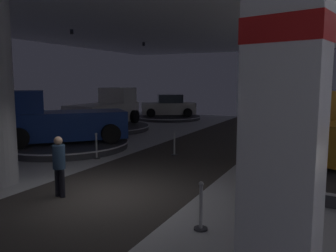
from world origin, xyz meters
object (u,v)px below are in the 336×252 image
at_px(visitor_walking_near, 59,163).
at_px(display_platform_mid_left, 66,144).
at_px(brand_sign_pylon, 282,133).
at_px(display_platform_far_left, 104,127).
at_px(pickup_truck_far_left, 106,110).
at_px(pickup_truck_mid_left, 57,121).
at_px(display_platform_deep_left, 168,117).
at_px(display_car_deep_left, 169,106).

bearing_deg(visitor_walking_near, display_platform_mid_left, 131.39).
xyz_separation_m(brand_sign_pylon, display_platform_far_left, (-12.30, 12.40, -2.11)).
bearing_deg(visitor_walking_near, pickup_truck_far_left, 120.79).
xyz_separation_m(brand_sign_pylon, pickup_truck_mid_left, (-10.46, 6.52, -1.03)).
bearing_deg(display_platform_mid_left, pickup_truck_far_left, 109.25).
xyz_separation_m(pickup_truck_far_left, visitor_walking_near, (6.64, -11.14, -0.31)).
bearing_deg(display_platform_deep_left, pickup_truck_far_left, -97.46).
bearing_deg(display_platform_mid_left, visitor_walking_near, -48.61).
height_order(display_car_deep_left, visitor_walking_near, display_car_deep_left).
bearing_deg(pickup_truck_far_left, brand_sign_pylon, -45.92).
relative_size(brand_sign_pylon, display_platform_deep_left, 0.85).
height_order(brand_sign_pylon, pickup_truck_mid_left, brand_sign_pylon).
distance_m(display_platform_far_left, pickup_truck_far_left, 1.11).
bearing_deg(display_platform_deep_left, visitor_walking_near, -72.45).
relative_size(display_platform_mid_left, visitor_walking_near, 3.57).
xyz_separation_m(display_platform_mid_left, visitor_walking_near, (4.55, -5.17, 0.74)).
relative_size(display_platform_far_left, visitor_walking_near, 3.57).
relative_size(display_car_deep_left, pickup_truck_mid_left, 0.86).
relative_size(brand_sign_pylon, pickup_truck_far_left, 0.81).
height_order(display_platform_mid_left, visitor_walking_near, visitor_walking_near).
bearing_deg(display_platform_deep_left, display_car_deep_left, 31.53).
bearing_deg(display_platform_mid_left, brand_sign_pylon, -33.40).
xyz_separation_m(display_car_deep_left, pickup_truck_mid_left, (0.92, -13.19, 0.21)).
xyz_separation_m(display_platform_far_left, display_platform_mid_left, (2.07, -5.65, 0.01)).
distance_m(pickup_truck_far_left, display_platform_deep_left, 7.11).
xyz_separation_m(display_platform_deep_left, pickup_truck_mid_left, (0.95, -13.17, 1.09)).
height_order(display_platform_far_left, pickup_truck_mid_left, pickup_truck_mid_left).
bearing_deg(display_platform_deep_left, display_platform_far_left, -97.00).
distance_m(brand_sign_pylon, display_platform_mid_left, 12.44).
relative_size(pickup_truck_mid_left, visitor_walking_near, 3.31).
bearing_deg(visitor_walking_near, display_platform_deep_left, 107.55).
relative_size(display_platform_deep_left, display_platform_mid_left, 0.91).
relative_size(display_platform_deep_left, display_car_deep_left, 1.15).
height_order(pickup_truck_far_left, display_car_deep_left, pickup_truck_far_left).
distance_m(display_platform_deep_left, display_car_deep_left, 0.88).
xyz_separation_m(brand_sign_pylon, display_platform_deep_left, (-11.41, 19.69, -2.12)).
xyz_separation_m(brand_sign_pylon, display_car_deep_left, (-11.38, 19.71, -1.25)).
bearing_deg(visitor_walking_near, display_car_deep_left, 107.46).
xyz_separation_m(brand_sign_pylon, display_platform_mid_left, (-10.24, 6.75, -2.10)).
height_order(brand_sign_pylon, display_car_deep_left, brand_sign_pylon).
height_order(pickup_truck_mid_left, visitor_walking_near, pickup_truck_mid_left).
bearing_deg(display_car_deep_left, visitor_walking_near, -72.54).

